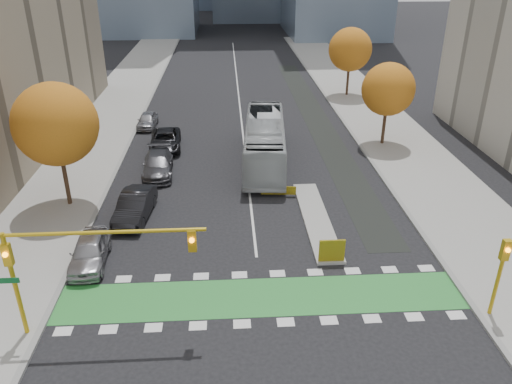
{
  "coord_description": "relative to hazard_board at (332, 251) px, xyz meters",
  "views": [
    {
      "loc": [
        -1.44,
        -18.14,
        15.37
      ],
      "look_at": [
        0.09,
        7.11,
        3.0
      ],
      "focal_mm": 35.0,
      "sensor_mm": 36.0,
      "label": 1
    }
  ],
  "objects": [
    {
      "name": "sidewalk_west",
      "position": [
        -17.5,
        15.8,
        -0.73
      ],
      "size": [
        7.0,
        120.0,
        0.15
      ],
      "primitive_type": "cube",
      "color": "gray",
      "rests_on": "ground"
    },
    {
      "name": "tree_east_near",
      "position": [
        8.0,
        17.8,
        4.06
      ],
      "size": [
        4.4,
        4.4,
        7.08
      ],
      "color": "#332114",
      "rests_on": "ground"
    },
    {
      "name": "tree_east_far",
      "position": [
        8.5,
        33.8,
        4.44
      ],
      "size": [
        4.8,
        4.8,
        7.65
      ],
      "color": "#332114",
      "rests_on": "ground"
    },
    {
      "name": "traffic_signal_west",
      "position": [
        -11.93,
        -4.71,
        3.23
      ],
      "size": [
        8.53,
        0.56,
        5.2
      ],
      "color": "#BF9914",
      "rests_on": "ground"
    },
    {
      "name": "hazard_board",
      "position": [
        0.0,
        0.0,
        0.0
      ],
      "size": [
        1.4,
        0.12,
        1.3
      ],
      "primitive_type": "cube",
      "color": "yellow",
      "rests_on": "median_island"
    },
    {
      "name": "median_island",
      "position": [
        0.0,
        4.8,
        -0.72
      ],
      "size": [
        1.6,
        10.0,
        0.16
      ],
      "primitive_type": "cube",
      "color": "gray",
      "rests_on": "ground"
    },
    {
      "name": "curb_east",
      "position": [
        6.0,
        15.8,
        -0.73
      ],
      "size": [
        0.3,
        120.0,
        0.16
      ],
      "primitive_type": "cube",
      "color": "gray",
      "rests_on": "ground"
    },
    {
      "name": "centre_line",
      "position": [
        -4.0,
        35.8,
        -0.8
      ],
      "size": [
        0.15,
        70.0,
        0.01
      ],
      "primitive_type": "cube",
      "color": "silver",
      "rests_on": "ground"
    },
    {
      "name": "traffic_signal_east",
      "position": [
        6.5,
        -4.71,
        1.93
      ],
      "size": [
        0.35,
        0.43,
        4.1
      ],
      "color": "#BF9914",
      "rests_on": "ground"
    },
    {
      "name": "sidewalk_east",
      "position": [
        9.5,
        15.8,
        -0.73
      ],
      "size": [
        7.0,
        120.0,
        0.15
      ],
      "primitive_type": "cube",
      "color": "gray",
      "rests_on": "ground"
    },
    {
      "name": "ground",
      "position": [
        -4.0,
        -4.2,
        -0.8
      ],
      "size": [
        300.0,
        300.0,
        0.0
      ],
      "primitive_type": "plane",
      "color": "black",
      "rests_on": "ground"
    },
    {
      "name": "parked_car_d",
      "position": [
        -10.7,
        17.99,
        -0.04
      ],
      "size": [
        2.86,
        5.59,
        1.51
      ],
      "primitive_type": "imported",
      "rotation": [
        0.0,
        0.0,
        0.07
      ],
      "color": "black",
      "rests_on": "ground"
    },
    {
      "name": "parked_car_b",
      "position": [
        -11.36,
        5.8,
        0.03
      ],
      "size": [
        2.28,
        5.19,
        1.66
      ],
      "primitive_type": "imported",
      "rotation": [
        0.0,
        0.0,
        -0.11
      ],
      "color": "black",
      "rests_on": "ground"
    },
    {
      "name": "parked_car_c",
      "position": [
        -10.71,
        12.59,
        -0.02
      ],
      "size": [
        2.5,
        5.48,
        1.56
      ],
      "primitive_type": "imported",
      "rotation": [
        0.0,
        0.0,
        0.06
      ],
      "color": "#46454A",
      "rests_on": "ground"
    },
    {
      "name": "bike_lane_paint",
      "position": [
        3.5,
        25.8,
        -0.8
      ],
      "size": [
        2.5,
        50.0,
        0.01
      ],
      "primitive_type": "cube",
      "color": "black",
      "rests_on": "ground"
    },
    {
      "name": "bike_crossing",
      "position": [
        -4.0,
        -2.7,
        -0.79
      ],
      "size": [
        20.0,
        3.0,
        0.01
      ],
      "primitive_type": "cube",
      "color": "#2A8233",
      "rests_on": "ground"
    },
    {
      "name": "tree_west",
      "position": [
        -16.0,
        7.8,
        4.82
      ],
      "size": [
        5.2,
        5.2,
        8.22
      ],
      "color": "#332114",
      "rests_on": "ground"
    },
    {
      "name": "parked_car_a",
      "position": [
        -13.0,
        0.8,
        -0.04
      ],
      "size": [
        2.02,
        4.56,
        1.52
      ],
      "primitive_type": "imported",
      "rotation": [
        0.0,
        0.0,
        0.05
      ],
      "color": "#9A999E",
      "rests_on": "ground"
    },
    {
      "name": "curb_west",
      "position": [
        -14.0,
        15.8,
        -0.73
      ],
      "size": [
        0.3,
        120.0,
        0.16
      ],
      "primitive_type": "cube",
      "color": "gray",
      "rests_on": "ground"
    },
    {
      "name": "parked_car_e",
      "position": [
        -13.0,
        23.8,
        -0.11
      ],
      "size": [
        1.86,
        4.16,
        1.39
      ],
      "primitive_type": "imported",
      "rotation": [
        0.0,
        0.0,
        -0.05
      ],
      "color": "#99999E",
      "rests_on": "ground"
    },
    {
      "name": "bus",
      "position": [
        -2.52,
        14.38,
        0.98
      ],
      "size": [
        3.99,
        12.94,
        3.55
      ],
      "primitive_type": "imported",
      "rotation": [
        0.0,
        0.0,
        -0.08
      ],
      "color": "#B2B7BA",
      "rests_on": "ground"
    }
  ]
}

